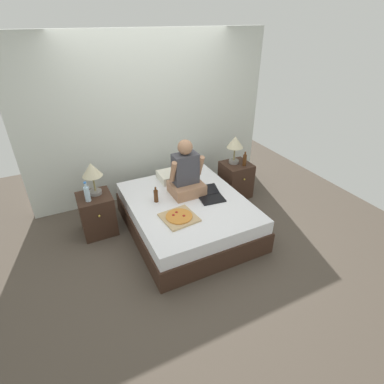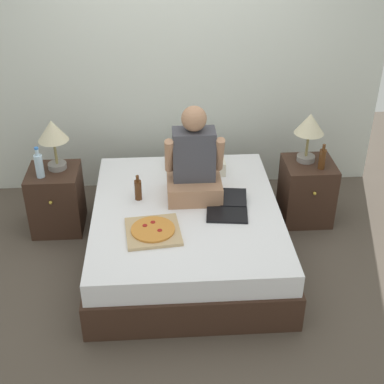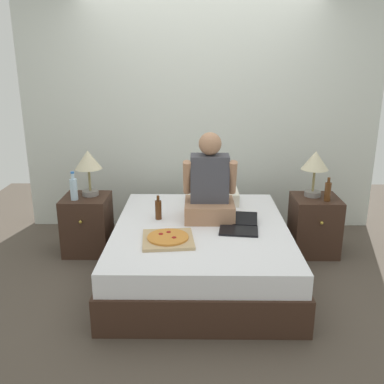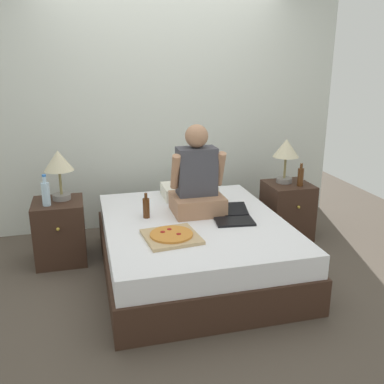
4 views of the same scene
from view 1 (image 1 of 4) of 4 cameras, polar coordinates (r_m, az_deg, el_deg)
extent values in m
plane|color=#4C4238|center=(4.32, -0.87, -7.00)|extent=(5.90, 5.90, 0.00)
cube|color=silver|center=(4.82, -7.78, 13.65)|extent=(3.90, 0.12, 2.50)
cube|color=#382319|center=(4.23, -0.89, -5.43)|extent=(1.54, 1.86, 0.29)
cube|color=white|center=(4.10, -0.91, -2.72)|extent=(1.49, 1.80, 0.19)
cube|color=#382319|center=(4.32, -17.61, -4.01)|extent=(0.44, 0.44, 0.57)
sphere|color=gold|center=(4.06, -17.24, -4.39)|extent=(0.03, 0.03, 0.03)
cylinder|color=gray|center=(4.20, -17.87, -0.02)|extent=(0.16, 0.16, 0.05)
cylinder|color=olive|center=(4.14, -18.16, 1.59)|extent=(0.02, 0.02, 0.22)
cone|color=beige|center=(4.05, -18.62, 4.06)|extent=(0.26, 0.26, 0.18)
cylinder|color=silver|center=(4.03, -19.33, -0.38)|extent=(0.07, 0.07, 0.20)
cylinder|color=silver|center=(3.97, -19.65, 1.23)|extent=(0.03, 0.03, 0.06)
cylinder|color=blue|center=(3.95, -19.74, 1.69)|extent=(0.04, 0.04, 0.02)
cube|color=#382319|center=(5.02, 8.30, 2.38)|extent=(0.44, 0.44, 0.57)
sphere|color=gold|center=(4.80, 9.94, 2.38)|extent=(0.03, 0.03, 0.03)
cylinder|color=gray|center=(4.90, 7.95, 5.77)|extent=(0.16, 0.16, 0.05)
cylinder|color=olive|center=(4.85, 8.06, 7.22)|extent=(0.02, 0.02, 0.22)
cone|color=beige|center=(4.77, 8.24, 9.42)|extent=(0.26, 0.26, 0.18)
cylinder|color=#512D14|center=(4.82, 9.98, 5.99)|extent=(0.06, 0.06, 0.18)
cylinder|color=#512D14|center=(4.77, 10.11, 7.24)|extent=(0.03, 0.03, 0.05)
cube|color=silver|center=(4.57, -3.10, 3.27)|extent=(0.52, 0.34, 0.12)
cube|color=#A37556|center=(4.17, -1.05, 0.74)|extent=(0.44, 0.40, 0.16)
cube|color=#3F3F47|center=(4.06, -1.27, 4.48)|extent=(0.34, 0.20, 0.42)
sphere|color=#A37556|center=(3.93, -1.32, 8.53)|extent=(0.20, 0.20, 0.20)
cylinder|color=#A37556|center=(3.94, -3.60, 3.89)|extent=(0.07, 0.18, 0.32)
cylinder|color=#A37556|center=(4.09, 1.58, 5.01)|extent=(0.07, 0.18, 0.32)
cube|color=black|center=(4.06, 3.90, -1.39)|extent=(0.34, 0.26, 0.02)
cube|color=black|center=(4.21, 2.82, 0.42)|extent=(0.33, 0.23, 0.06)
cube|color=tan|center=(3.70, -2.46, -4.88)|extent=(0.44, 0.44, 0.03)
cylinder|color=#CC7F33|center=(3.69, -2.47, -4.62)|extent=(0.33, 0.33, 0.02)
cylinder|color=maroon|center=(3.69, -3.58, -4.41)|extent=(0.04, 0.04, 0.00)
cylinder|color=maroon|center=(3.67, -1.57, -4.54)|extent=(0.04, 0.04, 0.00)
cylinder|color=maroon|center=(3.74, -2.97, -3.86)|extent=(0.04, 0.04, 0.00)
cylinder|color=#4C2811|center=(4.00, -6.88, -0.78)|extent=(0.06, 0.06, 0.17)
cylinder|color=#4C2811|center=(3.95, -6.98, 0.58)|extent=(0.03, 0.03, 0.05)
camera|label=2|loc=(1.37, 89.55, 8.36)|focal=50.00mm
camera|label=3|loc=(1.65, 65.34, -18.31)|focal=40.00mm
camera|label=4|loc=(1.04, 50.02, -40.50)|focal=40.00mm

